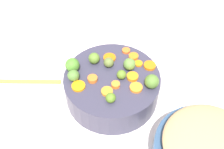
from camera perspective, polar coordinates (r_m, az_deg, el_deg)
The scene contains 24 objects.
tabletop at distance 0.87m, azimuth -1.25°, elevation -7.18°, with size 2.40×2.40×0.02m, color white.
serving_bowl_carrots at distance 0.85m, azimuth 0.00°, elevation -2.49°, with size 0.29×0.29×0.09m, color #363549.
stuffing_mound at distance 0.68m, azimuth 20.03°, elevation -13.62°, with size 0.22×0.22×0.05m, color tan.
carrot_slice_0 at distance 0.85m, azimuth 7.91°, elevation 1.85°, with size 0.04×0.04×0.01m, color orange.
carrot_slice_1 at distance 0.79m, azimuth 5.06°, elevation -2.76°, with size 0.04×0.04×0.01m, color orange.
carrot_slice_2 at distance 0.80m, azimuth -4.10°, elevation -0.92°, with size 0.03×0.03×0.01m, color orange.
carrot_slice_3 at distance 0.79m, azimuth 0.69°, elevation -1.99°, with size 0.02×0.02×0.01m, color orange.
carrot_slice_4 at distance 0.81m, azimuth 4.32°, elevation -0.45°, with size 0.03×0.03×0.01m, color orange.
carrot_slice_5 at distance 0.77m, azimuth -0.73°, elevation -3.49°, with size 0.03×0.03×0.01m, color orange.
carrot_slice_6 at distance 0.87m, azimuth 4.54°, elevation 3.82°, with size 0.03×0.03×0.01m, color orange.
carrot_slice_7 at distance 0.86m, azimuth -0.52°, elevation 3.51°, with size 0.04×0.04×0.01m, color orange.
carrot_slice_8 at distance 0.79m, azimuth -7.05°, elevation -2.43°, with size 0.04×0.04×0.01m, color orange.
carrot_slice_9 at distance 0.85m, azimuth 5.58°, elevation 2.31°, with size 0.03×0.03×0.01m, color orange.
carrot_slice_10 at distance 0.89m, azimuth 2.97°, elevation 5.02°, with size 0.03×0.03×0.01m, color orange.
brussels_sprout_0 at distance 0.78m, azimuth 8.34°, elevation -1.46°, with size 0.04×0.04×0.04m, color #50782E.
brussels_sprout_1 at distance 0.83m, azimuth -8.32°, elevation 1.96°, with size 0.04×0.04×0.04m, color #49842B.
brussels_sprout_2 at distance 0.83m, azimuth -0.69°, elevation 2.57°, with size 0.03×0.03×0.03m, color #5D7033.
brussels_sprout_3 at distance 0.85m, azimuth -3.81°, elevation 3.42°, with size 0.04×0.04×0.04m, color #567A2B.
brussels_sprout_4 at distance 0.80m, azimuth -8.10°, elevation -0.20°, with size 0.04×0.04×0.04m, color #4E7933.
brussels_sprout_5 at distance 0.75m, azimuth -0.19°, elevation -4.88°, with size 0.03×0.03×0.03m, color #547B24.
brussels_sprout_6 at distance 0.80m, azimuth 1.99°, elevation -0.03°, with size 0.03×0.03×0.03m, color #577A26.
brussels_sprout_7 at distance 0.83m, azimuth 3.69°, elevation 2.18°, with size 0.04×0.04×0.04m, color #5C8339.
wooden_spoon at distance 0.99m, azimuth -22.00°, elevation -1.31°, with size 0.27×0.12×0.01m.
casserole_dish at distance 1.15m, azimuth -7.76°, elevation 13.65°, with size 0.23×0.23×0.11m, color white.
Camera 1 is at (0.14, 0.47, 0.73)m, focal length 43.58 mm.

